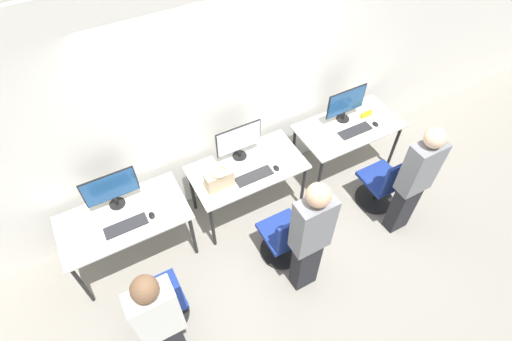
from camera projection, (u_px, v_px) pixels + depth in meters
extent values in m
plane|color=gray|center=(261.00, 226.00, 4.84)|extent=(20.00, 20.00, 0.00)
cube|color=silver|center=(226.00, 97.00, 4.24)|extent=(12.00, 0.05, 2.80)
cube|color=silver|center=(123.00, 218.00, 4.03)|extent=(1.29, 0.69, 0.02)
cylinder|color=black|center=(82.00, 285.00, 3.96)|extent=(0.04, 0.04, 0.72)
cylinder|color=black|center=(193.00, 236.00, 4.33)|extent=(0.04, 0.04, 0.72)
cylinder|color=black|center=(70.00, 239.00, 4.30)|extent=(0.04, 0.04, 0.72)
cylinder|color=black|center=(174.00, 197.00, 4.67)|extent=(0.04, 0.04, 0.72)
cylinder|color=black|center=(117.00, 204.00, 4.13)|extent=(0.17, 0.17, 0.01)
cylinder|color=black|center=(116.00, 200.00, 4.08)|extent=(0.04, 0.04, 0.11)
cube|color=black|center=(110.00, 187.00, 3.93)|extent=(0.54, 0.01, 0.34)
cube|color=navy|center=(110.00, 188.00, 3.92)|extent=(0.52, 0.01, 0.32)
cube|color=#262628|center=(126.00, 226.00, 3.95)|extent=(0.43, 0.14, 0.02)
ellipsoid|color=black|center=(152.00, 215.00, 4.02)|extent=(0.06, 0.09, 0.03)
cylinder|color=black|center=(166.00, 313.00, 4.13)|extent=(0.48, 0.48, 0.03)
cylinder|color=black|center=(163.00, 306.00, 3.98)|extent=(0.04, 0.04, 0.36)
cube|color=navy|center=(159.00, 297.00, 3.83)|extent=(0.44, 0.44, 0.05)
cube|color=navy|center=(162.00, 305.00, 3.52)|extent=(0.40, 0.04, 0.44)
cube|color=white|center=(156.00, 313.00, 3.08)|extent=(0.36, 0.20, 0.64)
sphere|color=brown|center=(145.00, 289.00, 2.76)|extent=(0.21, 0.21, 0.21)
cube|color=silver|center=(247.00, 168.00, 4.48)|extent=(1.29, 0.69, 0.02)
cylinder|color=black|center=(213.00, 227.00, 4.41)|extent=(0.04, 0.04, 0.72)
cylinder|color=black|center=(303.00, 187.00, 4.78)|extent=(0.04, 0.04, 0.72)
cylinder|color=black|center=(192.00, 190.00, 4.74)|extent=(0.04, 0.04, 0.72)
cylinder|color=black|center=(278.00, 155.00, 5.11)|extent=(0.04, 0.04, 0.72)
cylinder|color=black|center=(240.00, 156.00, 4.57)|extent=(0.17, 0.17, 0.01)
cylinder|color=black|center=(239.00, 152.00, 4.53)|extent=(0.04, 0.04, 0.11)
cube|color=black|center=(239.00, 139.00, 4.37)|extent=(0.54, 0.01, 0.34)
cube|color=silver|center=(239.00, 139.00, 4.36)|extent=(0.52, 0.01, 0.32)
cube|color=#262628|center=(254.00, 176.00, 4.37)|extent=(0.43, 0.14, 0.02)
ellipsoid|color=black|center=(276.00, 168.00, 4.44)|extent=(0.06, 0.09, 0.03)
cylinder|color=black|center=(281.00, 250.00, 4.61)|extent=(0.48, 0.48, 0.03)
cylinder|color=black|center=(282.00, 241.00, 4.46)|extent=(0.04, 0.04, 0.36)
cube|color=navy|center=(283.00, 232.00, 4.31)|extent=(0.44, 0.44, 0.05)
cube|color=navy|center=(294.00, 234.00, 4.00)|extent=(0.40, 0.04, 0.44)
cube|color=#232328|center=(305.00, 263.00, 4.09)|extent=(0.25, 0.16, 0.76)
cube|color=slate|center=(313.00, 225.00, 3.55)|extent=(0.36, 0.20, 0.66)
sphere|color=tan|center=(319.00, 195.00, 3.22)|extent=(0.22, 0.22, 0.22)
cube|color=silver|center=(349.00, 126.00, 4.92)|extent=(1.29, 0.69, 0.02)
cylinder|color=black|center=(319.00, 180.00, 4.85)|extent=(0.04, 0.04, 0.72)
cylinder|color=black|center=(394.00, 146.00, 5.22)|extent=(0.04, 0.04, 0.72)
cylinder|color=black|center=(293.00, 149.00, 5.19)|extent=(0.04, 0.04, 0.72)
cylinder|color=black|center=(366.00, 119.00, 5.56)|extent=(0.04, 0.04, 0.72)
cylinder|color=black|center=(343.00, 119.00, 4.98)|extent=(0.17, 0.17, 0.01)
cylinder|color=black|center=(343.00, 115.00, 4.94)|extent=(0.04, 0.04, 0.11)
cube|color=black|center=(346.00, 102.00, 4.78)|extent=(0.54, 0.01, 0.34)
cube|color=navy|center=(347.00, 102.00, 4.77)|extent=(0.52, 0.01, 0.32)
cube|color=#262628|center=(355.00, 131.00, 4.84)|extent=(0.43, 0.14, 0.02)
ellipsoid|color=black|center=(376.00, 124.00, 4.91)|extent=(0.06, 0.09, 0.03)
cylinder|color=black|center=(374.00, 198.00, 5.09)|extent=(0.48, 0.48, 0.03)
cylinder|color=black|center=(377.00, 189.00, 4.95)|extent=(0.04, 0.04, 0.36)
cube|color=navy|center=(381.00, 179.00, 4.79)|extent=(0.44, 0.44, 0.05)
cube|color=navy|center=(398.00, 177.00, 4.49)|extent=(0.40, 0.04, 0.44)
cube|color=#232328|center=(402.00, 207.00, 4.58)|extent=(0.25, 0.16, 0.73)
cube|color=slate|center=(421.00, 167.00, 4.06)|extent=(0.36, 0.20, 0.64)
sphere|color=beige|center=(435.00, 138.00, 3.74)|extent=(0.21, 0.21, 0.21)
cube|color=tan|center=(219.00, 180.00, 4.20)|extent=(0.30, 0.14, 0.22)
torus|color=tan|center=(218.00, 172.00, 4.11)|extent=(0.18, 0.18, 0.01)
cube|color=yellow|center=(366.00, 114.00, 4.99)|extent=(0.16, 0.03, 0.08)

